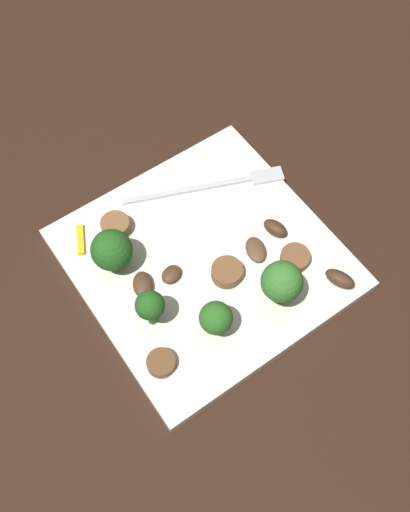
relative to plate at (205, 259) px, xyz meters
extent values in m
plane|color=black|center=(0.00, 0.00, -0.01)|extent=(1.40, 1.40, 0.00)
cube|color=white|center=(0.00, 0.00, 0.00)|extent=(0.25, 0.25, 0.01)
cube|color=silver|center=(0.03, 0.08, 0.01)|extent=(0.14, 0.06, 0.00)
cube|color=silver|center=(0.11, 0.04, 0.01)|extent=(0.04, 0.03, 0.00)
cylinder|color=#408630|center=(0.03, -0.08, 0.02)|extent=(0.01, 0.01, 0.03)
sphere|color=#387A2D|center=(0.03, -0.08, 0.05)|extent=(0.04, 0.04, 0.04)
cylinder|color=#296420|center=(-0.08, 0.04, 0.02)|extent=(0.01, 0.01, 0.02)
sphere|color=#235B1E|center=(-0.08, 0.04, 0.04)|extent=(0.04, 0.04, 0.04)
cylinder|color=#347525|center=(-0.04, -0.07, 0.02)|extent=(0.01, 0.01, 0.02)
sphere|color=#2D6B23|center=(-0.04, -0.07, 0.04)|extent=(0.03, 0.03, 0.03)
cylinder|color=#296420|center=(-0.08, -0.03, 0.02)|extent=(0.01, 0.01, 0.03)
sphere|color=#235B1E|center=(-0.08, -0.03, 0.04)|extent=(0.03, 0.03, 0.03)
cylinder|color=brown|center=(0.01, -0.03, 0.01)|extent=(0.04, 0.04, 0.01)
cylinder|color=brown|center=(0.07, -0.06, 0.01)|extent=(0.04, 0.04, 0.01)
cylinder|color=brown|center=(-0.06, 0.08, 0.01)|extent=(0.03, 0.03, 0.02)
cylinder|color=brown|center=(-0.10, -0.07, 0.01)|extent=(0.04, 0.04, 0.01)
ellipsoid|color=#422B19|center=(0.08, -0.02, 0.01)|extent=(0.02, 0.03, 0.01)
ellipsoid|color=#4C331E|center=(-0.07, 0.01, 0.01)|extent=(0.03, 0.04, 0.01)
ellipsoid|color=#422B19|center=(0.09, -0.10, 0.01)|extent=(0.03, 0.04, 0.01)
ellipsoid|color=#4C331E|center=(-0.04, 0.00, 0.01)|extent=(0.03, 0.02, 0.01)
ellipsoid|color=brown|center=(0.05, -0.03, 0.01)|extent=(0.03, 0.04, 0.01)
cube|color=yellow|center=(-0.10, 0.09, 0.01)|extent=(0.02, 0.03, 0.00)
camera|label=1|loc=(-0.16, -0.23, 0.53)|focal=40.65mm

